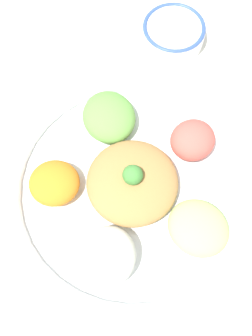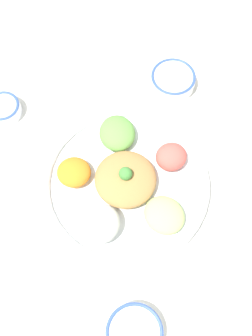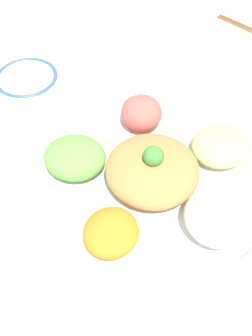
# 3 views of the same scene
# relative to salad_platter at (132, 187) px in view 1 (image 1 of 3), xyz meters

# --- Properties ---
(ground_plane) EXTENTS (2.40, 2.40, 0.00)m
(ground_plane) POSITION_rel_salad_platter_xyz_m (-0.02, 0.01, -0.03)
(ground_plane) COLOR white
(salad_platter) EXTENTS (0.39, 0.39, 0.09)m
(salad_platter) POSITION_rel_salad_platter_xyz_m (0.00, 0.00, 0.00)
(salad_platter) COLOR white
(salad_platter) RESTS_ON ground_plane
(sauce_bowl_red) EXTENTS (0.12, 0.12, 0.04)m
(sauce_bowl_red) POSITION_rel_salad_platter_xyz_m (0.26, 0.17, -0.00)
(sauce_bowl_red) COLOR white
(sauce_bowl_red) RESTS_ON ground_plane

